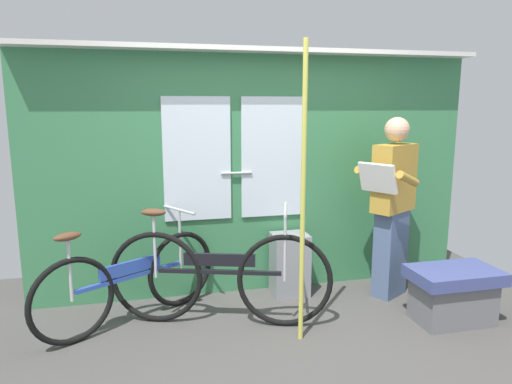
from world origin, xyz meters
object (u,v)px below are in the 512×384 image
bicycle_near_door (219,276)px  handrail_pole (303,197)px  bicycle_leaning_behind (130,281)px  passenger_reading_newspaper (392,204)px  bench_seat_corner (453,294)px  trash_bin_by_wall (290,264)px

bicycle_near_door → handrail_pole: bearing=-17.0°
bicycle_near_door → bicycle_leaning_behind: (-0.69, 0.18, -0.05)m
passenger_reading_newspaper → handrail_pole: bearing=-1.0°
bicycle_leaning_behind → bench_seat_corner: bicycle_leaning_behind is taller
bicycle_near_door → bench_seat_corner: 1.91m
bicycle_leaning_behind → passenger_reading_newspaper: size_ratio=0.86×
bicycle_leaning_behind → trash_bin_by_wall: size_ratio=2.44×
bicycle_near_door → bench_seat_corner: bearing=5.3°
bicycle_leaning_behind → passenger_reading_newspaper: (2.31, 0.03, 0.51)m
bicycle_near_door → bench_seat_corner: bicycle_near_door is taller
bicycle_leaning_behind → handrail_pole: 1.56m
passenger_reading_newspaper → handrail_pole: size_ratio=0.75×
bicycle_leaning_behind → trash_bin_by_wall: bearing=-20.8°
bicycle_leaning_behind → trash_bin_by_wall: 1.45m
trash_bin_by_wall → bicycle_near_door: bearing=-148.4°
handrail_pole → bicycle_leaning_behind: bearing=155.6°
bicycle_leaning_behind → passenger_reading_newspaper: bearing=-30.6°
trash_bin_by_wall → bench_seat_corner: trash_bin_by_wall is taller
bench_seat_corner → trash_bin_by_wall: bearing=142.9°
bicycle_near_door → bicycle_leaning_behind: bicycle_near_door is taller
bicycle_near_door → bicycle_leaning_behind: bearing=-177.4°
bicycle_near_door → trash_bin_by_wall: size_ratio=2.98×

